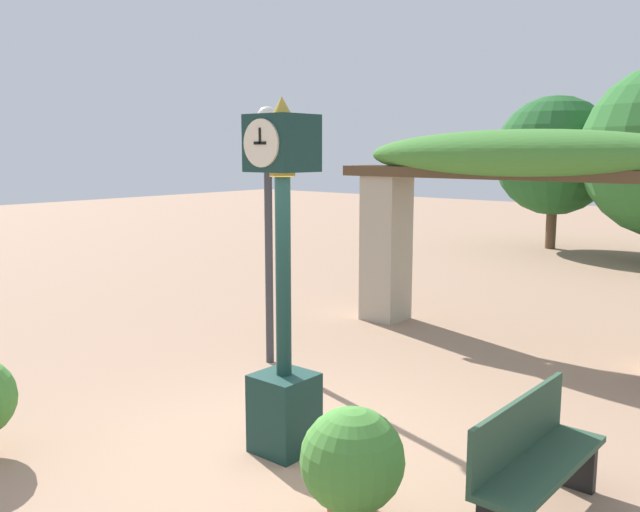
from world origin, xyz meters
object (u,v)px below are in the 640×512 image
lamp_post (268,201)px  pedestal_clock (283,302)px  park_bench (534,460)px  potted_plant_near_right (352,463)px

lamp_post → pedestal_clock: bearing=-42.7°
pedestal_clock → park_bench: size_ratio=2.02×
pedestal_clock → park_bench: 2.41m
pedestal_clock → lamp_post: (-1.94, 1.78, 0.70)m
park_bench → lamp_post: (-4.12, 1.39, 1.65)m
potted_plant_near_right → park_bench: (0.91, 1.03, -0.07)m
pedestal_clock → lamp_post: bearing=137.3°
pedestal_clock → potted_plant_near_right: pedestal_clock is taller
pedestal_clock → park_bench: pedestal_clock is taller
pedestal_clock → potted_plant_near_right: 1.67m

